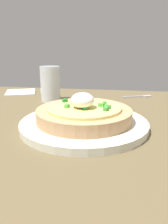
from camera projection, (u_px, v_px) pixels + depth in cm
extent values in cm
cube|color=brown|center=(103.00, 124.00, 56.22)|extent=(102.66, 77.59, 2.22)
cylinder|color=silver|center=(84.00, 124.00, 50.93)|extent=(28.94, 28.94, 1.59)
cylinder|color=tan|center=(84.00, 115.00, 50.30)|extent=(21.51, 21.51, 2.75)
cylinder|color=#EED576|center=(84.00, 108.00, 49.81)|extent=(16.79, 16.79, 0.55)
ellipsoid|color=white|center=(82.00, 100.00, 48.25)|extent=(5.17, 5.17, 3.38)
cube|color=green|center=(106.00, 109.00, 46.45)|extent=(1.22, 1.49, 0.80)
cube|color=#4FAA47|center=(67.00, 106.00, 48.71)|extent=(0.98, 1.38, 0.80)
cube|color=green|center=(107.00, 107.00, 48.14)|extent=(1.49, 1.23, 0.80)
cube|color=green|center=(105.00, 103.00, 50.97)|extent=(0.86, 1.32, 0.80)
cube|color=#367B39|center=(77.00, 100.00, 53.38)|extent=(1.44, 1.09, 0.80)
cube|color=#278A3C|center=(84.00, 108.00, 47.35)|extent=(1.14, 1.46, 0.80)
cube|color=#51AD3D|center=(85.00, 102.00, 52.16)|extent=(1.08, 1.43, 0.80)
cube|color=green|center=(79.00, 102.00, 51.65)|extent=(1.30, 1.50, 0.80)
cube|color=#278433|center=(65.00, 100.00, 53.44)|extent=(1.45, 1.49, 0.80)
cube|color=#317A2A|center=(88.00, 101.00, 53.05)|extent=(1.40, 1.51, 0.80)
cube|color=#51B140|center=(100.00, 105.00, 49.38)|extent=(1.50, 1.27, 0.80)
cylinder|color=silver|center=(50.00, 84.00, 73.24)|extent=(6.49, 6.49, 11.42)
cylinder|color=#35200A|center=(51.00, 89.00, 73.72)|extent=(5.71, 5.71, 7.32)
cube|color=#B7B7BC|center=(133.00, 97.00, 79.36)|extent=(7.64, 3.31, 0.50)
cube|color=#B7B7BC|center=(147.00, 96.00, 80.38)|extent=(3.11, 2.29, 0.50)
cube|color=white|center=(21.00, 92.00, 87.39)|extent=(14.25, 14.25, 0.40)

